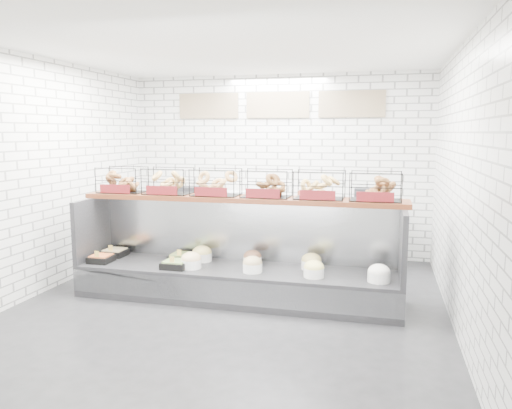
# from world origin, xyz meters

# --- Properties ---
(ground) EXTENTS (5.50, 5.50, 0.00)m
(ground) POSITION_xyz_m (0.00, 0.00, 0.00)
(ground) COLOR black
(ground) RESTS_ON ground
(room_shell) EXTENTS (5.02, 5.51, 3.01)m
(room_shell) POSITION_xyz_m (0.00, 0.60, 2.06)
(room_shell) COLOR white
(room_shell) RESTS_ON ground
(display_case) EXTENTS (4.00, 0.90, 1.20)m
(display_case) POSITION_xyz_m (0.00, 0.34, 0.33)
(display_case) COLOR black
(display_case) RESTS_ON ground
(bagel_shelf) EXTENTS (4.10, 0.50, 0.40)m
(bagel_shelf) POSITION_xyz_m (0.00, 0.52, 1.39)
(bagel_shelf) COLOR #4A1F0F
(bagel_shelf) RESTS_ON display_case
(prep_counter) EXTENTS (4.00, 0.60, 1.20)m
(prep_counter) POSITION_xyz_m (-0.01, 2.43, 0.47)
(prep_counter) COLOR #93969B
(prep_counter) RESTS_ON ground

